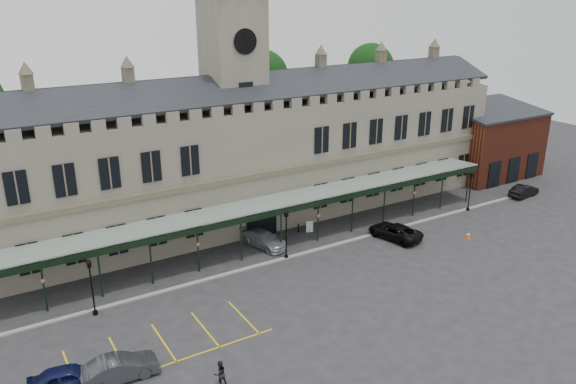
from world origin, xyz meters
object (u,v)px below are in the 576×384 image
clock_tower (234,92)px  traffic_cone (468,236)px  car_van (395,231)px  car_left_b (120,368)px  lamp_post_mid (286,230)px  person_b (220,373)px  station_building (237,159)px  lamp_post_right (470,187)px  lamp_post_left (91,282)px  sign_board (310,227)px  car_taxi (264,239)px  car_right_b (524,191)px  car_left_a (68,378)px

clock_tower → traffic_cone: 26.21m
clock_tower → car_van: bearing=-49.1°
traffic_cone → car_left_b: size_ratio=0.15×
lamp_post_mid → person_b: (-12.05, -12.41, -1.96)m
lamp_post_mid → car_van: (11.03, -1.68, -2.05)m
station_building → lamp_post_right: size_ratio=13.45×
traffic_cone → lamp_post_mid: bearing=162.3°
lamp_post_left → sign_board: 22.06m
station_building → car_taxi: size_ratio=12.04×
lamp_post_mid → car_van: size_ratio=0.89×
person_b → sign_board: bearing=-137.5°
lamp_post_right → traffic_cone: lamp_post_right is taller
traffic_cone → car_left_b: car_left_b is taller
lamp_post_right → car_right_b: bearing=-1.7°
traffic_cone → car_right_b: car_right_b is taller
lamp_post_left → car_left_a: bearing=-113.5°
lamp_post_mid → person_b: 17.41m
car_left_a → car_van: size_ratio=0.86×
station_building → traffic_cone: (16.48, -15.79, -6.12)m
car_right_b → lamp_post_left: bearing=84.0°
car_taxi → car_right_b: bearing=-21.6°
sign_board → station_building: bearing=143.0°
sign_board → car_van: size_ratio=0.22×
lamp_post_left → car_right_b: size_ratio=1.09×
station_building → lamp_post_right: (22.18, -10.62, -3.82)m
lamp_post_right → car_right_b: lamp_post_right is taller
sign_board → traffic_cone: bearing=-17.8°
car_taxi → car_right_b: car_taxi is taller
car_left_a → car_left_b: 2.93m
car_taxi → car_van: 12.50m
lamp_post_right → traffic_cone: (-5.70, -5.17, -2.30)m
car_right_b → person_b: size_ratio=2.53×
clock_tower → car_right_b: clock_tower is taller
lamp_post_left → lamp_post_right: (39.27, 0.37, -0.05)m
station_building → lamp_post_left: 20.67m
lamp_post_left → car_van: size_ratio=0.86×
lamp_post_right → car_taxi: (-23.12, 3.46, -1.92)m
car_left_a → car_left_b: (2.85, -0.68, 0.00)m
traffic_cone → person_b: (-29.01, -7.01, 0.47)m
car_left_b → person_b: size_ratio=2.85×
car_left_b → station_building: bearing=-38.9°
car_left_b → car_van: car_left_b is taller
clock_tower → car_taxi: (-0.95, -7.25, -12.39)m
lamp_post_left → traffic_cone: (33.57, -4.80, -2.34)m
sign_board → car_van: car_van is taller
lamp_post_mid → car_left_b: 19.26m
lamp_post_left → car_left_a: 8.40m
station_building → car_left_a: bearing=-137.7°
lamp_post_right → sign_board: size_ratio=3.87×
lamp_post_right → car_taxi: bearing=171.5°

